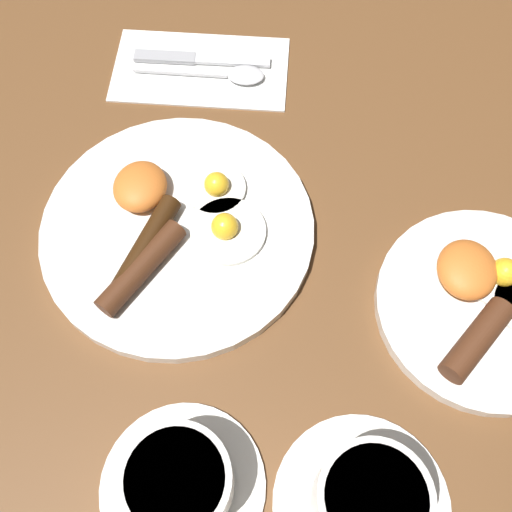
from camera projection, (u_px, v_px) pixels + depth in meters
ground_plane at (179, 233)px, 0.64m from camera, size 3.00×3.00×0.00m
breakfast_plate_near at (176, 227)px, 0.63m from camera, size 0.29×0.29×0.04m
breakfast_plate_far at (484, 302)px, 0.59m from camera, size 0.22×0.22×0.04m
teacup_near at (180, 484)px, 0.50m from camera, size 0.15×0.15×0.06m
teacup_far at (368, 503)px, 0.49m from camera, size 0.16×0.16×0.08m
napkin at (201, 69)px, 0.75m from camera, size 0.13×0.22×0.01m
knife at (194, 58)px, 0.75m from camera, size 0.03×0.17×0.01m
spoon at (231, 74)px, 0.73m from camera, size 0.03×0.16×0.01m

